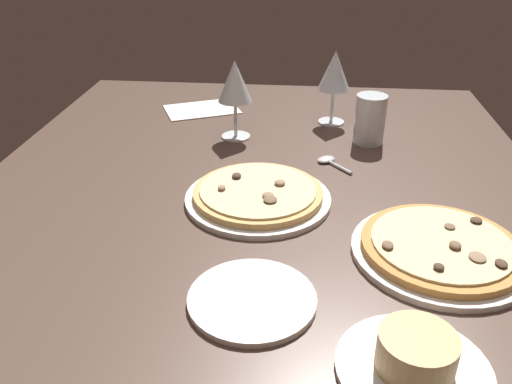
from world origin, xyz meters
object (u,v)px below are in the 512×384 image
wine_glass_near (335,72)px  ramekin_on_saucer (415,359)px  spoon (329,161)px  pizza_main (256,195)px  paper_menu (202,109)px  pizza_side (441,249)px  wine_glass_far (235,83)px  side_plate (252,299)px  water_glass (370,123)px

wine_glass_near → ramekin_on_saucer: bearing=5.1°
ramekin_on_saucer → spoon: ramekin_on_saucer is taller
ramekin_on_saucer → spoon: bearing=-171.6°
pizza_main → ramekin_on_saucer: size_ratio=1.47×
ramekin_on_saucer → paper_menu: bearing=-154.6°
pizza_side → paper_menu: (-61.20, -48.35, -1.06)cm
pizza_side → wine_glass_far: (-43.71, -37.09, 11.54)cm
wine_glass_far → side_plate: 59.38cm
pizza_main → side_plate: (27.84, 2.05, -0.76)cm
wine_glass_far → spoon: size_ratio=2.12×
pizza_main → paper_menu: bearing=-158.2°
wine_glass_far → ramekin_on_saucer: bearing=23.4°
ramekin_on_saucer → spoon: size_ratio=2.12×
ramekin_on_saucer → wine_glass_near: bearing=-174.9°
pizza_main → wine_glass_far: 32.53cm
pizza_main → ramekin_on_saucer: 43.99cm
side_plate → water_glass: bearing=160.3°
pizza_side → ramekin_on_saucer: size_ratio=1.50×
wine_glass_far → paper_menu: 24.32cm
wine_glass_near → spoon: (23.63, -1.07, -12.15)cm
water_glass → spoon: water_glass is taller
pizza_side → side_plate: bearing=-63.7°
water_glass → wine_glass_near: bearing=-145.9°
pizza_side → wine_glass_far: size_ratio=1.50×
ramekin_on_saucer → paper_menu: size_ratio=0.97×
side_plate → spoon: (-45.19, 11.49, 0.01)cm
ramekin_on_saucer → paper_menu: ramekin_on_saucer is taller
wine_glass_far → side_plate: (57.30, 9.60, -12.30)cm
wine_glass_far → water_glass: wine_glass_far is taller
paper_menu → wine_glass_far: bearing=8.4°
wine_glass_far → pizza_side: bearing=40.3°
side_plate → paper_menu: (-74.79, -20.85, -0.30)cm
pizza_side → wine_glass_far: 58.48cm
spoon → side_plate: bearing=-14.3°
ramekin_on_saucer → water_glass: water_glass is taller
side_plate → pizza_main: bearing=-175.8°
pizza_main → paper_menu: 50.59cm
side_plate → spoon: 46.63cm
ramekin_on_saucer → water_glass: (-67.61, 0.80, 2.71)cm
ramekin_on_saucer → wine_glass_near: size_ratio=1.02×
side_plate → spoon: bearing=165.7°
pizza_main → spoon: bearing=142.0°
water_glass → spoon: 15.56cm
paper_menu → water_glass: bearing=42.6°
water_glass → spoon: bearing=-36.7°
pizza_main → wine_glass_far: wine_glass_far is taller
wine_glass_far → spoon: bearing=60.1°
pizza_main → water_glass: size_ratio=2.40×
pizza_main → pizza_side: same height
pizza_main → wine_glass_far: size_ratio=1.48×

